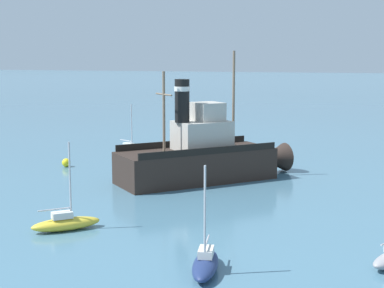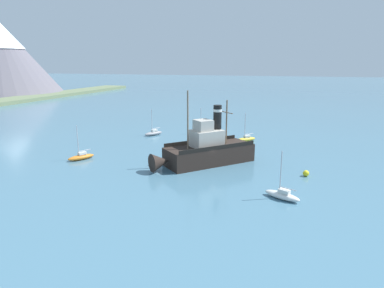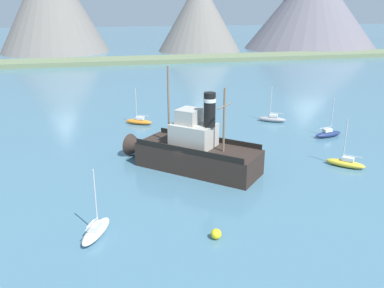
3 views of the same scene
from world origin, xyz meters
TOP-DOWN VIEW (x-y plane):
  - ground_plane at (0.00, 0.00)m, footprint 600.00×600.00m
  - old_tugboat at (0.82, 0.54)m, footprint 12.82×12.31m
  - sailboat_navy at (19.41, 6.61)m, footprint 3.94×1.83m
  - sailboat_yellow at (15.80, -2.60)m, footprint 3.45×3.48m
  - sailboat_white at (-8.64, -10.03)m, footprint 2.65×3.90m
  - mooring_buoy at (-0.59, -12.35)m, footprint 0.74×0.74m

SIDE VIEW (x-z plane):
  - ground_plane at x=0.00m, z-range 0.00..0.00m
  - mooring_buoy at x=-0.59m, z-range 0.00..0.74m
  - sailboat_navy at x=19.41m, z-range -2.02..2.88m
  - sailboat_yellow at x=15.80m, z-range -2.02..2.88m
  - sailboat_white at x=-8.64m, z-range -2.02..2.88m
  - old_tugboat at x=0.82m, z-range -3.12..6.78m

